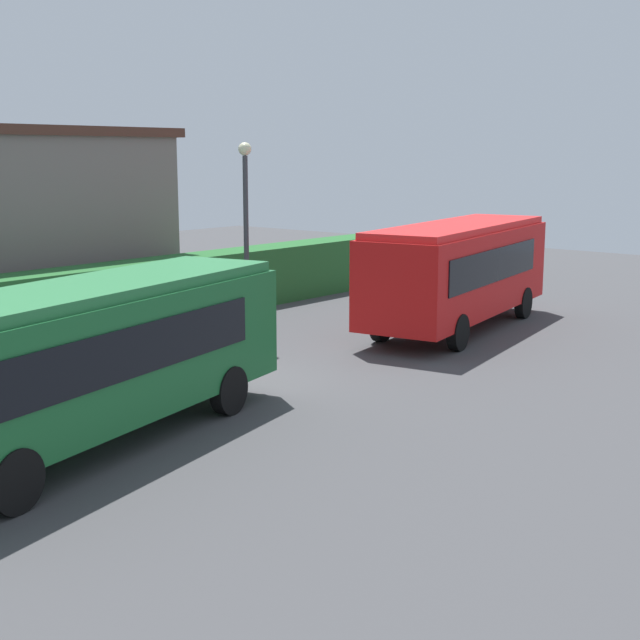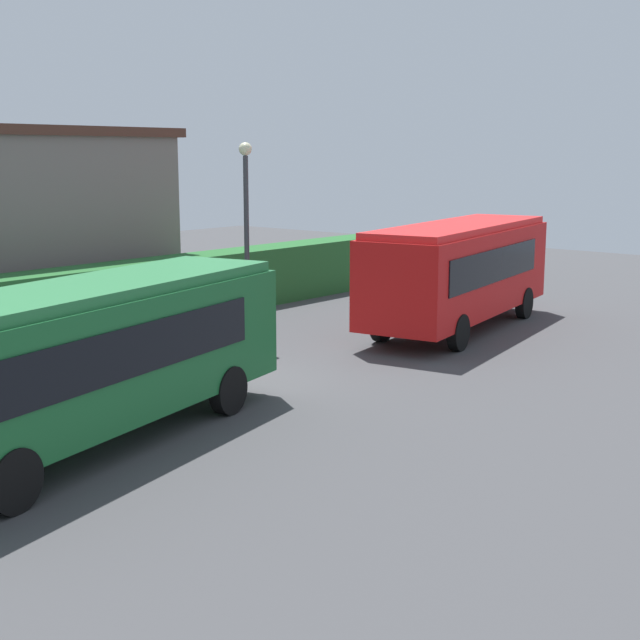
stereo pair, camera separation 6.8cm
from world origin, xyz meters
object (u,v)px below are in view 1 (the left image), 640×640
lamppost (246,218)px  bus_green (88,354)px  bus_red (458,269)px  traffic_cone (239,357)px

lamppost → bus_green: bearing=-152.8°
bus_green → lamppost: size_ratio=1.72×
bus_red → traffic_cone: bus_red is taller
bus_red → bus_green: bearing=173.5°
bus_red → traffic_cone: (-7.78, 1.46, -1.53)m
traffic_cone → lamppost: bearing=40.9°
bus_red → traffic_cone: bearing=160.1°
bus_red → lamppost: (-5.27, 3.64, 1.62)m
bus_green → traffic_cone: bus_green is taller
traffic_cone → lamppost: size_ratio=0.11×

